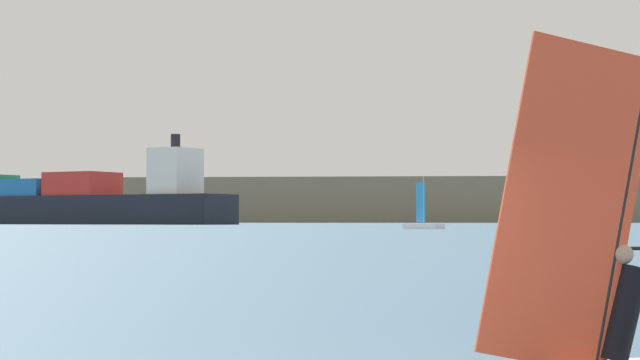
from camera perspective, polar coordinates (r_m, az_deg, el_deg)
name	(u,v)px	position (r m, az deg, el deg)	size (l,w,h in m)	color
windsurfer	(610,278)	(13.29, 13.61, -4.57)	(3.23, 0.94, 4.07)	white
cargo_ship	(39,202)	(559.28, -13.22, -1.00)	(178.55, 135.13, 38.22)	black
small_sailboat	(423,225)	(241.25, 4.94, -2.13)	(7.79, 9.07, 10.58)	white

